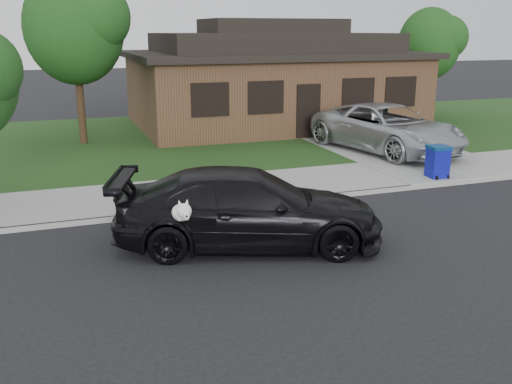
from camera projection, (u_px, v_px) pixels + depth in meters
name	position (u px, v px, depth m)	size (l,w,h in m)	color
ground	(354.00, 250.00, 11.62)	(120.00, 120.00, 0.00)	black
sidewalk	(267.00, 186.00, 16.13)	(60.00, 3.00, 0.12)	gray
curb	(288.00, 200.00, 14.77)	(60.00, 0.12, 0.12)	gray
lawn	(198.00, 137.00, 23.37)	(60.00, 13.00, 0.13)	#193814
driveway	(364.00, 141.00, 22.60)	(4.50, 13.00, 0.14)	gray
sedan	(248.00, 209.00, 11.67)	(5.88, 3.78, 1.59)	black
minivan	(387.00, 128.00, 20.22)	(2.74, 5.95, 1.65)	#AFB2B6
recycling_bin	(438.00, 162.00, 16.68)	(0.63, 0.65, 0.96)	#0C118E
house	(272.00, 80.00, 25.91)	(12.60, 8.60, 4.65)	#422B1C
tree_0	(79.00, 25.00, 20.64)	(3.78, 3.60, 6.34)	#332114
tree_1	(433.00, 43.00, 27.57)	(3.15, 3.00, 5.25)	#332114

